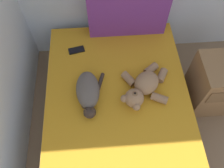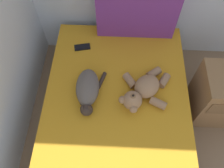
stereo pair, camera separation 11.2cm
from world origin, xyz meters
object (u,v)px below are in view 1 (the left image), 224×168
Objects in this scene: cat at (88,92)px; cell_phone at (76,50)px; bed at (118,120)px; teddy_bear at (143,87)px; patterned_cushion at (128,11)px; nightstand at (219,85)px.

cat reaches higher than cell_phone.
bed is 0.39m from teddy_bear.
bed is 0.41m from cat.
patterned_cushion is 0.59m from cell_phone.
teddy_bear is at bearing 1.22° from cat.
bed is at bearing -99.89° from patterned_cushion.
cat is 1.24m from nightstand.
bed is at bearing -165.51° from nightstand.
teddy_bear is (0.45, 0.01, -0.00)m from cat.
cat is at bearing -178.78° from teddy_bear.
patterned_cushion reaches higher than cell_phone.
cell_phone is at bearing 118.74° from bed.
cat is 2.68× the size of cell_phone.
patterned_cushion is 1.09m from nightstand.
cell_phone is (-0.11, 0.49, -0.07)m from cat.
bed is at bearing -61.26° from cell_phone.
bed is 0.76m from cell_phone.
bed is 1.01m from nightstand.
patterned_cushion reaches higher than cat.
cat is at bearing -118.46° from patterned_cushion.
teddy_bear reaches higher than cat.
cell_phone is at bearing 163.88° from nightstand.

